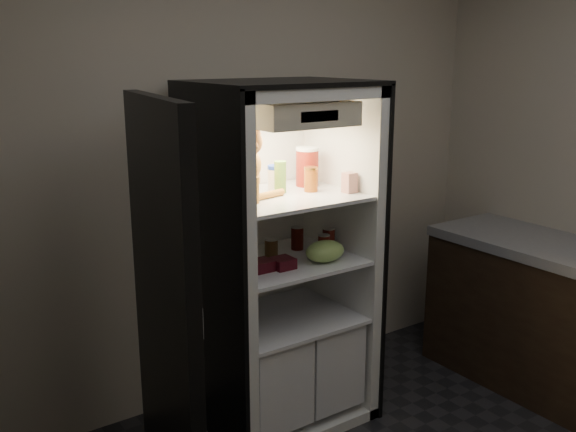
{
  "coord_description": "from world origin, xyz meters",
  "views": [
    {
      "loc": [
        -1.84,
        -1.37,
        2.01
      ],
      "look_at": [
        0.03,
        1.32,
        1.17
      ],
      "focal_mm": 40.0,
      "sensor_mm": 36.0,
      "label": 1
    }
  ],
  "objects_px": {
    "refrigerator": "(278,282)",
    "berry_box_right": "(283,263)",
    "parmesan_shaker": "(280,177)",
    "pepper_jar": "(307,167)",
    "mayo_tub": "(277,178)",
    "soda_can_c": "(324,246)",
    "cream_carton": "(349,183)",
    "soda_can_a": "(297,238)",
    "soda_can_b": "(329,239)",
    "condiment_jar": "(271,247)",
    "tabby_cat": "(243,170)",
    "salsa_jar": "(311,179)",
    "grape_bag": "(325,251)",
    "berry_box_left": "(261,265)"
  },
  "relations": [
    {
      "from": "parmesan_shaker",
      "to": "pepper_jar",
      "type": "xyz_separation_m",
      "value": [
        0.22,
        0.06,
        0.02
      ]
    },
    {
      "from": "salsa_jar",
      "to": "berry_box_right",
      "type": "bearing_deg",
      "value": -156.74
    },
    {
      "from": "refrigerator",
      "to": "soda_can_a",
      "type": "height_order",
      "value": "refrigerator"
    },
    {
      "from": "mayo_tub",
      "to": "condiment_jar",
      "type": "bearing_deg",
      "value": -164.35
    },
    {
      "from": "pepper_jar",
      "to": "condiment_jar",
      "type": "distance_m",
      "value": 0.49
    },
    {
      "from": "grape_bag",
      "to": "berry_box_right",
      "type": "height_order",
      "value": "grape_bag"
    },
    {
      "from": "refrigerator",
      "to": "cream_carton",
      "type": "height_order",
      "value": "refrigerator"
    },
    {
      "from": "refrigerator",
      "to": "berry_box_right",
      "type": "distance_m",
      "value": 0.27
    },
    {
      "from": "refrigerator",
      "to": "grape_bag",
      "type": "bearing_deg",
      "value": -55.13
    },
    {
      "from": "cream_carton",
      "to": "soda_can_b",
      "type": "bearing_deg",
      "value": 102.83
    },
    {
      "from": "salsa_jar",
      "to": "berry_box_left",
      "type": "xyz_separation_m",
      "value": [
        -0.37,
        -0.08,
        -0.39
      ]
    },
    {
      "from": "tabby_cat",
      "to": "parmesan_shaker",
      "type": "bearing_deg",
      "value": 18.06
    },
    {
      "from": "tabby_cat",
      "to": "berry_box_right",
      "type": "bearing_deg",
      "value": -36.72
    },
    {
      "from": "parmesan_shaker",
      "to": "soda_can_c",
      "type": "distance_m",
      "value": 0.44
    },
    {
      "from": "tabby_cat",
      "to": "soda_can_c",
      "type": "height_order",
      "value": "tabby_cat"
    },
    {
      "from": "soda_can_a",
      "to": "salsa_jar",
      "type": "bearing_deg",
      "value": -86.27
    },
    {
      "from": "refrigerator",
      "to": "mayo_tub",
      "type": "distance_m",
      "value": 0.57
    },
    {
      "from": "grape_bag",
      "to": "salsa_jar",
      "type": "bearing_deg",
      "value": 84.96
    },
    {
      "from": "parmesan_shaker",
      "to": "berry_box_left",
      "type": "distance_m",
      "value": 0.49
    },
    {
      "from": "parmesan_shaker",
      "to": "berry_box_left",
      "type": "relative_size",
      "value": 1.55
    },
    {
      "from": "parmesan_shaker",
      "to": "mayo_tub",
      "type": "xyz_separation_m",
      "value": [
        0.01,
        0.04,
        -0.01
      ]
    },
    {
      "from": "cream_carton",
      "to": "soda_can_a",
      "type": "distance_m",
      "value": 0.45
    },
    {
      "from": "condiment_jar",
      "to": "berry_box_right",
      "type": "xyz_separation_m",
      "value": [
        -0.07,
        -0.21,
        -0.02
      ]
    },
    {
      "from": "soda_can_a",
      "to": "grape_bag",
      "type": "relative_size",
      "value": 0.58
    },
    {
      "from": "tabby_cat",
      "to": "soda_can_b",
      "type": "height_order",
      "value": "tabby_cat"
    },
    {
      "from": "grape_bag",
      "to": "berry_box_left",
      "type": "xyz_separation_m",
      "value": [
        -0.36,
        0.07,
        -0.03
      ]
    },
    {
      "from": "cream_carton",
      "to": "soda_can_c",
      "type": "bearing_deg",
      "value": 150.32
    },
    {
      "from": "berry_box_right",
      "to": "grape_bag",
      "type": "bearing_deg",
      "value": -8.06
    },
    {
      "from": "soda_can_b",
      "to": "refrigerator",
      "type": "bearing_deg",
      "value": 163.99
    },
    {
      "from": "cream_carton",
      "to": "berry_box_left",
      "type": "xyz_separation_m",
      "value": [
        -0.52,
        0.06,
        -0.38
      ]
    },
    {
      "from": "soda_can_a",
      "to": "soda_can_c",
      "type": "distance_m",
      "value": 0.19
    },
    {
      "from": "refrigerator",
      "to": "mayo_tub",
      "type": "bearing_deg",
      "value": 57.29
    },
    {
      "from": "refrigerator",
      "to": "pepper_jar",
      "type": "height_order",
      "value": "refrigerator"
    },
    {
      "from": "soda_can_c",
      "to": "refrigerator",
      "type": "bearing_deg",
      "value": 143.85
    },
    {
      "from": "pepper_jar",
      "to": "soda_can_b",
      "type": "xyz_separation_m",
      "value": [
        0.05,
        -0.14,
        -0.39
      ]
    },
    {
      "from": "salsa_jar",
      "to": "soda_can_a",
      "type": "relative_size",
      "value": 1.02
    },
    {
      "from": "tabby_cat",
      "to": "berry_box_left",
      "type": "distance_m",
      "value": 0.49
    },
    {
      "from": "pepper_jar",
      "to": "grape_bag",
      "type": "height_order",
      "value": "pepper_jar"
    },
    {
      "from": "mayo_tub",
      "to": "pepper_jar",
      "type": "distance_m",
      "value": 0.22
    },
    {
      "from": "refrigerator",
      "to": "pepper_jar",
      "type": "distance_m",
      "value": 0.65
    },
    {
      "from": "cream_carton",
      "to": "tabby_cat",
      "type": "bearing_deg",
      "value": 161.17
    },
    {
      "from": "mayo_tub",
      "to": "berry_box_left",
      "type": "relative_size",
      "value": 1.28
    },
    {
      "from": "soda_can_c",
      "to": "tabby_cat",
      "type": "bearing_deg",
      "value": 164.36
    },
    {
      "from": "refrigerator",
      "to": "pepper_jar",
      "type": "bearing_deg",
      "value": 13.33
    },
    {
      "from": "pepper_jar",
      "to": "berry_box_right",
      "type": "bearing_deg",
      "value": -143.79
    },
    {
      "from": "parmesan_shaker",
      "to": "mayo_tub",
      "type": "bearing_deg",
      "value": 79.57
    },
    {
      "from": "berry_box_right",
      "to": "refrigerator",
      "type": "bearing_deg",
      "value": 63.49
    },
    {
      "from": "cream_carton",
      "to": "berry_box_right",
      "type": "relative_size",
      "value": 0.98
    },
    {
      "from": "tabby_cat",
      "to": "pepper_jar",
      "type": "xyz_separation_m",
      "value": [
        0.46,
        0.08,
        -0.04
      ]
    },
    {
      "from": "soda_can_b",
      "to": "condiment_jar",
      "type": "xyz_separation_m",
      "value": [
        -0.31,
        0.11,
        -0.01
      ]
    }
  ]
}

